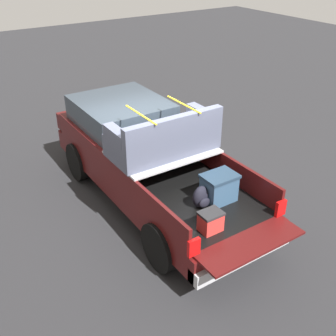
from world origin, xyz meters
The scene contains 2 objects.
ground_plane centered at (0.00, 0.00, 0.00)m, with size 40.00×40.00×0.00m, color #262628.
pickup_truck centered at (0.37, 0.00, 0.98)m, with size 6.05×2.06×2.23m.
Camera 1 is at (-6.20, 3.66, 4.91)m, focal length 43.76 mm.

